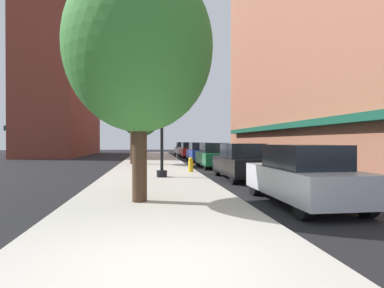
{
  "coord_description": "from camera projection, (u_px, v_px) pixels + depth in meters",
  "views": [
    {
      "loc": [
        -0.15,
        -4.12,
        1.75
      ],
      "look_at": [
        3.59,
        23.81,
        1.52
      ],
      "focal_mm": 29.08,
      "sensor_mm": 36.0,
      "label": 1
    }
  ],
  "objects": [
    {
      "name": "car_white",
      "position": [
        183.0,
        149.0,
        40.38
      ],
      "size": [
        1.8,
        4.3,
        1.66
      ],
      "rotation": [
        0.0,
        0.0,
        0.03
      ],
      "color": "black",
      "rests_on": "ground"
    },
    {
      "name": "fire_hydrant",
      "position": [
        191.0,
        164.0,
        16.68
      ],
      "size": [
        0.33,
        0.26,
        0.79
      ],
      "color": "gold",
      "rests_on": "sidewalk_slab"
    },
    {
      "name": "car_red",
      "position": [
        189.0,
        150.0,
        33.45
      ],
      "size": [
        1.8,
        4.3,
        1.66
      ],
      "rotation": [
        0.0,
        0.0,
        -0.03
      ],
      "color": "black",
      "rests_on": "ground"
    },
    {
      "name": "car_green",
      "position": [
        214.0,
        156.0,
        20.59
      ],
      "size": [
        1.8,
        4.3,
        1.66
      ],
      "rotation": [
        0.0,
        0.0,
        0.02
      ],
      "color": "black",
      "rests_on": "ground"
    },
    {
      "name": "car_black",
      "position": [
        241.0,
        162.0,
        14.29
      ],
      "size": [
        1.8,
        4.3,
        1.66
      ],
      "rotation": [
        0.0,
        0.0,
        0.02
      ],
      "color": "black",
      "rests_on": "ground"
    },
    {
      "name": "car_blue",
      "position": [
        199.0,
        152.0,
        26.53
      ],
      "size": [
        1.8,
        4.3,
        1.66
      ],
      "rotation": [
        0.0,
        0.0,
        -0.01
      ],
      "color": "black",
      "rests_on": "ground"
    },
    {
      "name": "building_far_background",
      "position": [
        64.0,
        87.0,
        39.25
      ],
      "size": [
        6.8,
        18.0,
        17.34
      ],
      "color": "brown",
      "rests_on": "ground"
    },
    {
      "name": "sidewalk_slab",
      "position": [
        152.0,
        164.0,
        22.95
      ],
      "size": [
        4.8,
        50.0,
        0.12
      ],
      "primitive_type": "cube",
      "color": "#B7B2A8",
      "rests_on": "ground"
    },
    {
      "name": "car_silver",
      "position": [
        302.0,
        176.0,
        8.57
      ],
      "size": [
        1.8,
        4.3,
        1.66
      ],
      "rotation": [
        0.0,
        0.0,
        0.02
      ],
      "color": "black",
      "rests_on": "ground"
    },
    {
      "name": "tree_near",
      "position": [
        133.0,
        98.0,
        22.5
      ],
      "size": [
        3.68,
        3.68,
        6.91
      ],
      "color": "#422D1E",
      "rests_on": "sidewalk_slab"
    },
    {
      "name": "parking_meter_near",
      "position": [
        177.0,
        151.0,
        26.01
      ],
      "size": [
        0.14,
        0.09,
        1.31
      ],
      "color": "slate",
      "rests_on": "sidewalk_slab"
    },
    {
      "name": "ground_plane",
      "position": [
        208.0,
        166.0,
        22.49
      ],
      "size": [
        90.0,
        90.0,
        0.0
      ],
      "primitive_type": "plane",
      "color": "black"
    },
    {
      "name": "building_right_brick",
      "position": [
        321.0,
        9.0,
        27.8
      ],
      "size": [
        6.8,
        40.0,
        27.22
      ],
      "color": "#9E6047",
      "rests_on": "ground"
    },
    {
      "name": "lamppost",
      "position": [
        162.0,
        110.0,
        14.23
      ],
      "size": [
        0.48,
        0.48,
        5.9
      ],
      "color": "black",
      "rests_on": "sidewalk_slab"
    },
    {
      "name": "tree_mid",
      "position": [
        140.0,
        112.0,
        29.83
      ],
      "size": [
        4.2,
        4.2,
        6.93
      ],
      "color": "#422D1E",
      "rests_on": "sidewalk_slab"
    },
    {
      "name": "tree_far",
      "position": [
        139.0,
        48.0,
        8.42
      ],
      "size": [
        3.99,
        3.99,
        6.47
      ],
      "color": "#422D1E",
      "rests_on": "sidewalk_slab"
    }
  ]
}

